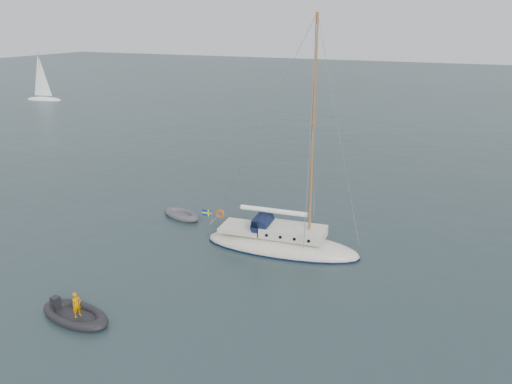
% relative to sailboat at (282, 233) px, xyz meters
% --- Properties ---
extents(ground, '(300.00, 300.00, 0.00)m').
position_rel_sailboat_xyz_m(ground, '(-1.31, -1.04, -1.06)').
color(ground, black).
rests_on(ground, ground).
extents(sailboat, '(9.87, 2.96, 14.06)m').
position_rel_sailboat_xyz_m(sailboat, '(0.00, 0.00, 0.00)').
color(sailboat, silver).
rests_on(sailboat, ground).
extents(dinghy, '(3.11, 1.41, 0.45)m').
position_rel_sailboat_xyz_m(dinghy, '(-8.22, 1.88, -0.87)').
color(dinghy, '#4B4B50').
rests_on(dinghy, ground).
extents(rib, '(3.85, 1.75, 1.43)m').
position_rel_sailboat_xyz_m(rib, '(-5.99, -10.79, -0.84)').
color(rib, black).
rests_on(rib, ground).
extents(distant_yacht_a, '(6.37, 3.40, 8.44)m').
position_rel_sailboat_xyz_m(distant_yacht_a, '(-58.80, 38.29, 2.54)').
color(distant_yacht_a, white).
rests_on(distant_yacht_a, ground).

